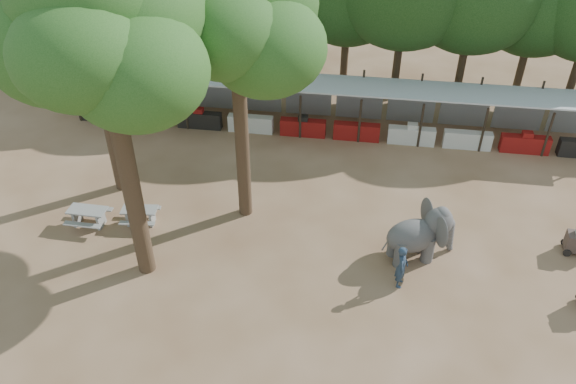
# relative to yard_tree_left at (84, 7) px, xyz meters

# --- Properties ---
(ground) EXTENTS (100.00, 100.00, 0.00)m
(ground) POSITION_rel_yard_tree_left_xyz_m (9.13, -7.19, -8.20)
(ground) COLOR brown
(ground) RESTS_ON ground
(vendor_stalls) EXTENTS (28.00, 2.99, 2.80)m
(vendor_stalls) POSITION_rel_yard_tree_left_xyz_m (9.13, 6.65, -7.02)
(vendor_stalls) COLOR #ADB1B6
(vendor_stalls) RESTS_ON ground
(yard_tree_left) EXTENTS (7.10, 6.90, 11.02)m
(yard_tree_left) POSITION_rel_yard_tree_left_xyz_m (0.00, 0.00, 0.00)
(yard_tree_left) COLOR #332316
(yard_tree_left) RESTS_ON ground
(yard_tree_center) EXTENTS (7.10, 6.90, 12.04)m
(yard_tree_center) POSITION_rel_yard_tree_left_xyz_m (3.00, -5.00, 1.01)
(yard_tree_center) COLOR #332316
(yard_tree_center) RESTS_ON ground
(yard_tree_back) EXTENTS (7.10, 6.90, 11.36)m
(yard_tree_back) POSITION_rel_yard_tree_left_xyz_m (6.00, -1.00, 0.34)
(yard_tree_back) COLOR #332316
(yard_tree_back) RESTS_ON ground
(elephant) EXTENTS (3.00, 2.32, 2.24)m
(elephant) POSITION_rel_yard_tree_left_xyz_m (13.39, -2.91, -7.08)
(elephant) COLOR #444241
(elephant) RESTS_ON ground
(handler) EXTENTS (0.51, 0.69, 1.78)m
(handler) POSITION_rel_yard_tree_left_xyz_m (12.67, -4.61, -7.31)
(handler) COLOR #26384C
(handler) RESTS_ON ground
(picnic_table_near) EXTENTS (1.61, 1.46, 0.79)m
(picnic_table_near) POSITION_rel_yard_tree_left_xyz_m (-0.16, -3.01, -7.68)
(picnic_table_near) COLOR gray
(picnic_table_near) RESTS_ON ground
(picnic_table_far) EXTENTS (1.60, 1.47, 0.74)m
(picnic_table_far) POSITION_rel_yard_tree_left_xyz_m (1.93, -2.59, -7.72)
(picnic_table_far) COLOR gray
(picnic_table_far) RESTS_ON ground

